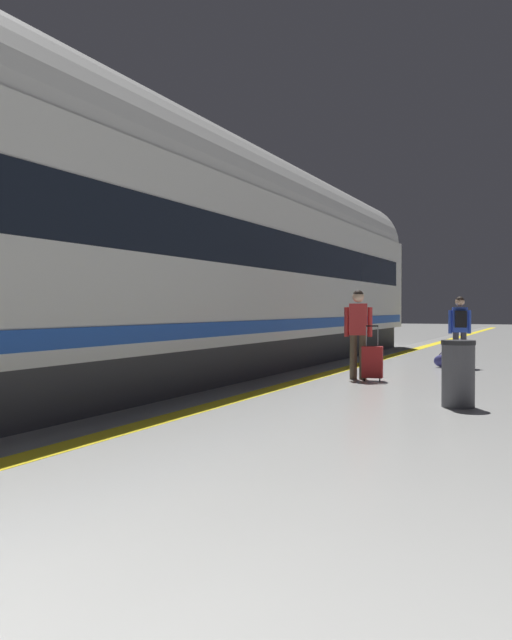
{
  "coord_description": "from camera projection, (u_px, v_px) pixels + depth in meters",
  "views": [
    {
      "loc": [
        3.36,
        -0.52,
        1.34
      ],
      "look_at": [
        -0.14,
        7.28,
        1.2
      ],
      "focal_mm": 38.55,
      "sensor_mm": 36.0,
      "label": 1
    }
  ],
  "objects": [
    {
      "name": "safety_line_strip",
      "position": [
        272.0,
        389.0,
        11.42
      ],
      "size": [
        0.36,
        80.0,
        0.01
      ],
      "primitive_type": "cube",
      "color": "yellow",
      "rests_on": "ground"
    },
    {
      "name": "tactile_edge_band",
      "position": [
        251.0,
        388.0,
        11.58
      ],
      "size": [
        0.74,
        80.0,
        0.01
      ],
      "primitive_type": "cube",
      "color": "slate",
      "rests_on": "ground"
    },
    {
      "name": "high_speed_train",
      "position": [
        92.0,
        233.0,
        10.58
      ],
      "size": [
        2.94,
        32.52,
        4.97
      ],
      "color": "#38383D",
      "rests_on": "ground"
    },
    {
      "name": "passenger_near",
      "position": [
        358.0,
        328.0,
        12.96
      ],
      "size": [
        0.51,
        0.28,
        1.69
      ],
      "color": "brown",
      "rests_on": "ground"
    },
    {
      "name": "suitcase_near",
      "position": [
        372.0,
        362.0,
        12.68
      ],
      "size": [
        0.41,
        0.29,
        1.03
      ],
      "color": "#A51E1E",
      "rests_on": "ground"
    },
    {
      "name": "passenger_mid",
      "position": [
        460.0,
        325.0,
        15.56
      ],
      "size": [
        0.49,
        0.37,
        1.61
      ],
      "color": "#383842",
      "rests_on": "ground"
    },
    {
      "name": "duffel_bag_mid",
      "position": [
        444.0,
        361.0,
        15.53
      ],
      "size": [
        0.44,
        0.26,
        0.36
      ],
      "color": "navy",
      "rests_on": "ground"
    },
    {
      "name": "waste_bin",
      "position": [
        458.0,
        374.0,
        9.32
      ],
      "size": [
        0.46,
        0.46,
        0.91
      ],
      "color": "#4C4C51",
      "rests_on": "ground"
    }
  ]
}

